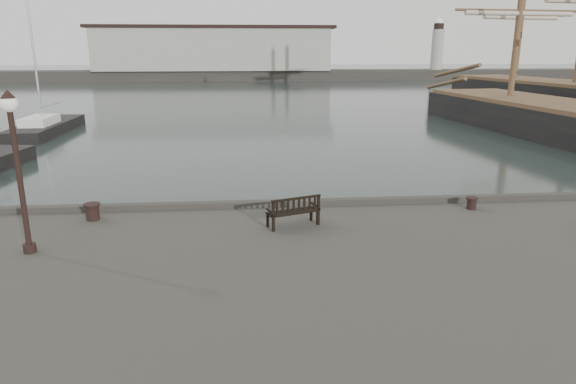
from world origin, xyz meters
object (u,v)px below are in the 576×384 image
object	(u,v)px
bench	(293,217)
lamp_post	(16,151)
bollard_left	(93,212)
bollard_right	(472,203)
yacht_d	(46,130)
tall_ship_far	(573,105)

from	to	relation	value
bench	lamp_post	bearing A→B (deg)	171.85
bollard_left	lamp_post	distance (m)	3.29
bench	bollard_right	size ratio (longest dim) A/B	4.20
lamp_post	yacht_d	size ratio (longest dim) A/B	0.29
tall_ship_far	bollard_right	bearing A→B (deg)	-136.96
lamp_post	tall_ship_far	distance (m)	52.35
bollard_right	lamp_post	world-z (taller)	lamp_post
bollard_left	tall_ship_far	size ratio (longest dim) A/B	0.01
yacht_d	bench	bearing A→B (deg)	-58.83
lamp_post	tall_ship_far	xyz separation A→B (m)	(37.39, 36.52, -3.09)
bench	bollard_left	distance (m)	5.63
bollard_right	yacht_d	size ratio (longest dim) A/B	0.03
bollard_left	yacht_d	distance (m)	28.19
bollard_right	tall_ship_far	size ratio (longest dim) A/B	0.01
bench	tall_ship_far	size ratio (longest dim) A/B	0.05
bollard_right	yacht_d	world-z (taller)	yacht_d
bench	lamp_post	xyz separation A→B (m)	(-6.36, -1.32, 2.16)
bollard_right	tall_ship_far	world-z (taller)	tall_ship_far
lamp_post	tall_ship_far	size ratio (longest dim) A/B	0.12
bollard_left	lamp_post	xyz separation A→B (m)	(-0.82, -2.32, 2.19)
yacht_d	tall_ship_far	world-z (taller)	tall_ship_far
lamp_post	tall_ship_far	bearing A→B (deg)	44.33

